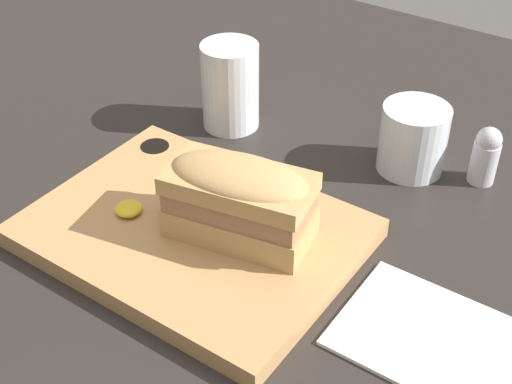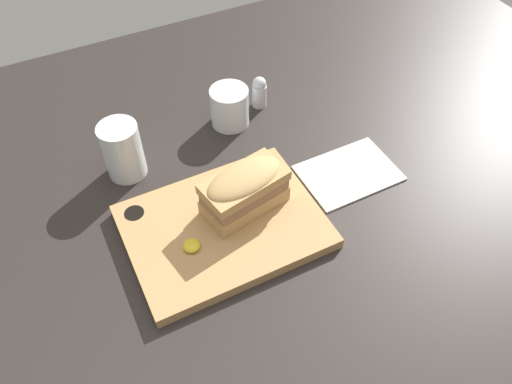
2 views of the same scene
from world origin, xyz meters
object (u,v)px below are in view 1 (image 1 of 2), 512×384
object	(u,v)px
sandwich	(239,198)
water_glass	(230,91)
salt_shaker	(486,155)
wine_glass	(413,142)
serving_board	(193,232)
napkin	(439,341)

from	to	relation	value
sandwich	water_glass	size ratio (longest dim) A/B	1.39
salt_shaker	sandwich	bearing A→B (deg)	-121.73
sandwich	salt_shaker	size ratio (longest dim) A/B	2.18
wine_glass	sandwich	bearing A→B (deg)	-108.78
serving_board	sandwich	size ratio (longest dim) A/B	2.11
serving_board	sandwich	xyz separation A→B (cm)	(4.81, 1.54, 5.49)
wine_glass	salt_shaker	size ratio (longest dim) A/B	1.15
sandwich	wine_glass	world-z (taller)	sandwich
sandwich	water_glass	xyz separation A→B (cm)	(-15.07, 18.91, -1.83)
salt_shaker	wine_glass	bearing A→B (deg)	-163.81
water_glass	napkin	distance (cm)	41.40
wine_glass	napkin	distance (cm)	26.98
sandwich	water_glass	distance (cm)	24.25
serving_board	salt_shaker	size ratio (longest dim) A/B	4.60
napkin	salt_shaker	bearing A→B (deg)	103.01
serving_board	wine_glass	bearing A→B (deg)	62.76
serving_board	napkin	distance (cm)	26.30
water_glass	wine_glass	xyz separation A→B (cm)	(22.87, 4.04, -1.17)
serving_board	napkin	world-z (taller)	serving_board
serving_board	sandwich	world-z (taller)	sandwich
serving_board	water_glass	xyz separation A→B (cm)	(-10.26, 20.45, 3.66)
wine_glass	salt_shaker	world-z (taller)	wine_glass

